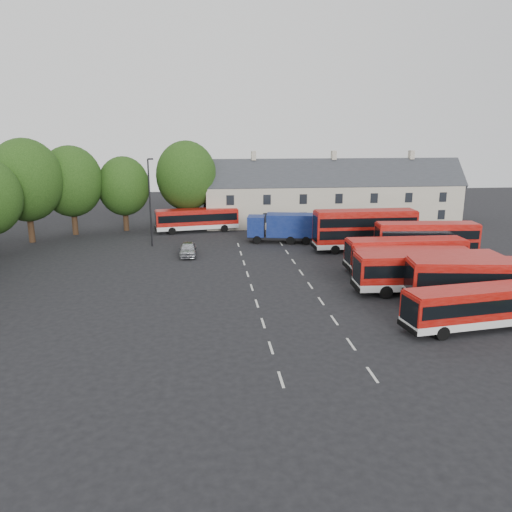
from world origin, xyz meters
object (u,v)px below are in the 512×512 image
Objects in this scene: box_truck at (282,226)px; silver_car at (188,249)px; bus_row_a at (478,304)px; bus_dd_south at (426,240)px; lamppost at (150,200)px.

silver_car is (-10.79, -5.33, -1.17)m from box_truck.
bus_row_a is 2.45× the size of silver_car.
box_truck is at bearing 26.52° from silver_car.
silver_car is (-23.50, 5.28, -1.57)m from bus_dd_south.
silver_car is at bearing -49.58° from lamppost.
lamppost is (-4.15, 4.87, 4.53)m from silver_car.
bus_dd_south is 24.14m from silver_car.
lamppost is at bearing 130.62° from silver_car.
silver_car is 7.84m from lamppost.
bus_row_a is 1.06× the size of lamppost.
box_truck is 12.09m from silver_car.
lamppost reaches higher than bus_dd_south.
bus_row_a is 29.45m from silver_car.
box_truck is 1.89× the size of silver_car.
bus_row_a is at bearing -48.16° from silver_car.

